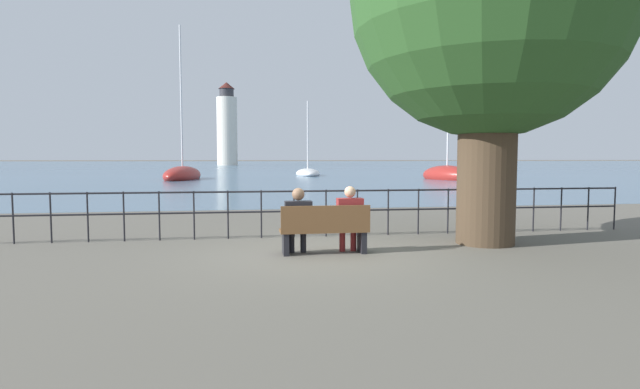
% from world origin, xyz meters
% --- Properties ---
extents(ground_plane, '(1000.00, 1000.00, 0.00)m').
position_xyz_m(ground_plane, '(0.00, 0.00, 0.00)').
color(ground_plane, '#605B51').
extents(harbor_water, '(600.00, 300.00, 0.01)m').
position_xyz_m(harbor_water, '(0.00, 158.05, 0.00)').
color(harbor_water, slate).
rests_on(harbor_water, ground_plane).
extents(shade_tree, '(5.57, 5.57, 7.72)m').
position_xyz_m(shade_tree, '(3.42, 0.53, 4.86)').
color(shade_tree, '#423323').
rests_on(shade_tree, ground_plane).
extents(park_bench, '(1.62, 0.45, 0.90)m').
position_xyz_m(park_bench, '(0.00, -0.06, 0.42)').
color(park_bench, brown).
rests_on(park_bench, ground_plane).
extents(seated_person_left, '(0.49, 0.35, 1.21)m').
position_xyz_m(seated_person_left, '(-0.48, 0.01, 0.67)').
color(seated_person_left, black).
rests_on(seated_person_left, ground_plane).
extents(seated_person_right, '(0.47, 0.35, 1.23)m').
position_xyz_m(seated_person_right, '(0.48, 0.01, 0.68)').
color(seated_person_right, maroon).
rests_on(seated_person_right, ground_plane).
extents(promenade_railing, '(15.09, 0.04, 1.05)m').
position_xyz_m(promenade_railing, '(-0.00, 1.96, 0.69)').
color(promenade_railing, black).
rests_on(promenade_railing, ground_plane).
extents(sailboat_0, '(3.86, 5.86, 11.66)m').
position_xyz_m(sailboat_0, '(15.10, 29.91, 0.39)').
color(sailboat_0, maroon).
rests_on(sailboat_0, ground_plane).
extents(sailboat_1, '(3.49, 7.82, 13.06)m').
position_xyz_m(sailboat_1, '(-6.43, 33.69, 0.37)').
color(sailboat_1, maroon).
rests_on(sailboat_1, ground_plane).
extents(sailboat_2, '(2.73, 6.74, 7.83)m').
position_xyz_m(sailboat_2, '(5.03, 41.32, 0.24)').
color(sailboat_2, white).
rests_on(sailboat_2, ground_plane).
extents(harbor_lighthouse, '(5.04, 5.04, 20.68)m').
position_xyz_m(harbor_lighthouse, '(-5.35, 118.83, 9.62)').
color(harbor_lighthouse, silver).
rests_on(harbor_lighthouse, ground_plane).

